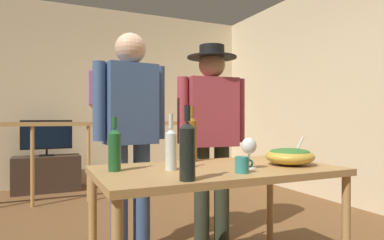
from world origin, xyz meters
TOP-DOWN VIEW (x-y plane):
  - back_wall at (0.00, 3.16)m, footprint 4.99×0.10m
  - side_wall_right at (2.50, 0.95)m, footprint 0.10×4.74m
  - framed_picture at (0.03, 3.10)m, footprint 0.44×0.03m
  - stair_railing at (-0.15, 1.97)m, footprint 3.27×0.10m
  - tv_console at (-0.81, 2.81)m, footprint 0.90×0.40m
  - flat_screen_tv at (-0.81, 2.78)m, footprint 0.68×0.12m
  - serving_table at (0.07, -0.61)m, footprint 1.43×0.80m
  - salad_bowl at (0.54, -0.71)m, footprint 0.31×0.31m
  - wine_glass at (0.21, -0.74)m, footprint 0.09×0.09m
  - wine_bottle_amber at (0.05, -0.29)m, footprint 0.07×0.07m
  - wine_bottle_dark at (-0.26, -0.93)m, footprint 0.08×0.08m
  - wine_bottle_clear at (-0.22, -0.60)m, footprint 0.07×0.07m
  - wine_bottle_green at (-0.52, -0.50)m, footprint 0.07×0.07m
  - mug_teal at (0.10, -0.85)m, footprint 0.11×0.08m
  - person_standing_left at (-0.27, 0.11)m, footprint 0.56×0.26m
  - person_standing_right at (0.42, 0.11)m, footprint 0.60×0.42m

SIDE VIEW (x-z plane):
  - tv_console at x=-0.81m, z-range 0.00..0.50m
  - stair_railing at x=-0.15m, z-range 0.14..1.19m
  - serving_table at x=0.07m, z-range 0.30..1.05m
  - mug_teal at x=0.10m, z-range 0.75..0.84m
  - flat_screen_tv at x=-0.81m, z-range 0.55..1.06m
  - salad_bowl at x=0.54m, z-range 0.72..0.90m
  - wine_bottle_green at x=-0.52m, z-range 0.72..1.02m
  - wine_bottle_clear at x=-0.22m, z-range 0.71..1.04m
  - wine_glass at x=0.21m, z-range 0.78..0.97m
  - wine_bottle_dark at x=-0.26m, z-range 0.72..1.07m
  - wine_bottle_amber at x=0.05m, z-range 0.72..1.10m
  - person_standing_right at x=0.42m, z-range 0.16..1.82m
  - person_standing_left at x=-0.27m, z-range 0.16..1.84m
  - back_wall at x=0.00m, z-range 0.00..2.81m
  - side_wall_right at x=2.50m, z-range 0.00..2.81m
  - framed_picture at x=0.03m, z-range 1.26..1.80m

